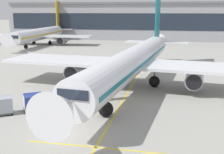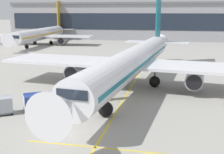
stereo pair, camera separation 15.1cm
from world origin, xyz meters
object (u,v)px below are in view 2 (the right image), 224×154
object	(u,v)px
belt_loader	(88,95)
safety_cone_wingtip	(82,89)
ground_crew_by_loader	(67,102)
distant_airplane	(41,34)
parked_airplane	(135,61)
baggage_cart_lead	(58,100)
baggage_cart_second	(33,102)
ground_crew_by_carts	(48,101)
baggage_cart_third	(2,105)
safety_cone_engine_keepout	(92,84)

from	to	relation	value
belt_loader	safety_cone_wingtip	distance (m)	4.69
ground_crew_by_loader	distant_airplane	world-z (taller)	distant_airplane
parked_airplane	distant_airplane	world-z (taller)	parked_airplane
belt_loader	baggage_cart_lead	bearing A→B (deg)	-129.52
baggage_cart_second	ground_crew_by_carts	bearing A→B (deg)	26.67
ground_crew_by_loader	baggage_cart_lead	bearing A→B (deg)	156.23
parked_airplane	distant_airplane	bearing A→B (deg)	127.42
belt_loader	safety_cone_wingtip	size ratio (longest dim) A/B	6.74
baggage_cart_lead	belt_loader	bearing A→B (deg)	50.48
parked_airplane	safety_cone_wingtip	size ratio (longest dim) A/B	59.73
baggage_cart_second	ground_crew_by_loader	world-z (taller)	baggage_cart_second
parked_airplane	baggage_cart_third	distance (m)	18.19
baggage_cart_third	ground_crew_by_carts	bearing A→B (deg)	28.34
belt_loader	distant_airplane	world-z (taller)	distant_airplane
ground_crew_by_carts	safety_cone_engine_keepout	xyz separation A→B (m)	(1.72, 10.69, -0.64)
safety_cone_wingtip	belt_loader	bearing A→B (deg)	-63.52
belt_loader	ground_crew_by_loader	size ratio (longest dim) A/B	3.04
belt_loader	baggage_cart_third	distance (m)	9.42
belt_loader	baggage_cart_second	size ratio (longest dim) A/B	1.96
parked_airplane	baggage_cart_second	bearing A→B (deg)	-126.17
parked_airplane	baggage_cart_third	xyz separation A→B (m)	(-11.62, -13.73, -2.72)
parked_airplane	safety_cone_wingtip	world-z (taller)	parked_airplane
safety_cone_engine_keepout	distant_airplane	distance (m)	55.88
ground_crew_by_carts	baggage_cart_second	bearing A→B (deg)	-153.33
baggage_cart_third	safety_cone_engine_keepout	distance (m)	14.12
ground_crew_by_loader	distant_airplane	bearing A→B (deg)	117.42
ground_crew_by_loader	safety_cone_engine_keepout	world-z (taller)	ground_crew_by_loader
safety_cone_wingtip	distant_airplane	size ratio (longest dim) A/B	0.02
safety_cone_engine_keepout	safety_cone_wingtip	distance (m)	2.88
baggage_cart_second	safety_cone_engine_keepout	distance (m)	11.81
parked_airplane	distant_airplane	size ratio (longest dim) A/B	1.12
baggage_cart_third	ground_crew_by_carts	world-z (taller)	baggage_cart_third
safety_cone_engine_keepout	ground_crew_by_loader	bearing A→B (deg)	-88.07
ground_crew_by_loader	safety_cone_engine_keepout	distance (m)	10.61
parked_airplane	baggage_cart_third	bearing A→B (deg)	-130.24
baggage_cart_second	baggage_cart_third	xyz separation A→B (m)	(-2.67, -1.49, 0.00)
safety_cone_wingtip	baggage_cart_second	bearing A→B (deg)	-107.08
parked_airplane	ground_crew_by_loader	world-z (taller)	parked_airplane
belt_loader	safety_cone_engine_keepout	bearing A→B (deg)	102.85
ground_crew_by_loader	ground_crew_by_carts	world-z (taller)	same
ground_crew_by_loader	safety_cone_engine_keepout	size ratio (longest dim) A/B	2.39
ground_crew_by_carts	safety_cone_wingtip	xyz separation A→B (m)	(1.24, 7.85, -0.61)
baggage_cart_third	ground_crew_by_carts	size ratio (longest dim) A/B	1.55
baggage_cart_lead	ground_crew_by_carts	world-z (taller)	baggage_cart_lead
parked_airplane	ground_crew_by_loader	bearing A→B (deg)	-115.61
baggage_cart_second	distant_airplane	distance (m)	64.42
distant_airplane	parked_airplane	bearing A→B (deg)	-52.58
safety_cone_engine_keepout	distant_airplane	xyz separation A→B (m)	(-29.66, 47.27, 2.87)
belt_loader	ground_crew_by_carts	world-z (taller)	belt_loader
ground_crew_by_loader	safety_cone_wingtip	size ratio (longest dim) A/B	2.21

